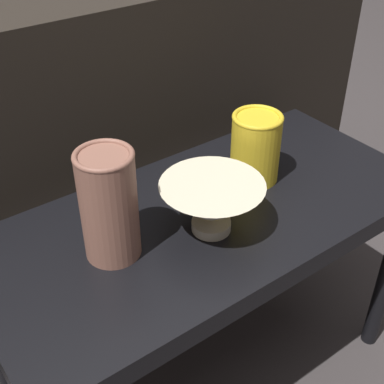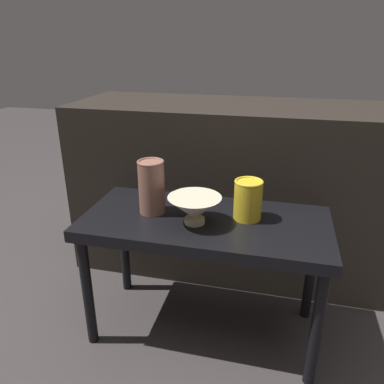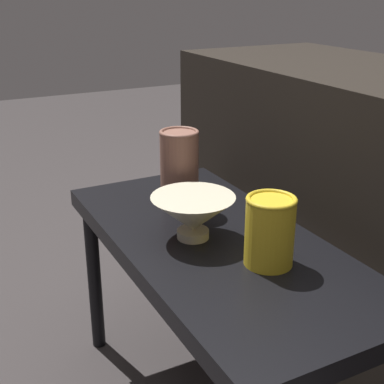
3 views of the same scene
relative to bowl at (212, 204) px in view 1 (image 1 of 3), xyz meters
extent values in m
plane|color=#383333|center=(0.03, 0.04, -0.52)|extent=(8.00, 8.00, 0.00)
cube|color=black|center=(0.03, 0.04, -0.07)|extent=(0.83, 0.39, 0.04)
cylinder|color=black|center=(0.41, 0.20, -0.31)|extent=(0.04, 0.04, 0.42)
cube|color=black|center=(0.03, 0.55, -0.14)|extent=(1.36, 0.50, 0.76)
cylinder|color=beige|center=(0.00, 0.00, -0.04)|extent=(0.07, 0.07, 0.02)
cone|color=beige|center=(0.00, 0.00, 0.00)|extent=(0.17, 0.17, 0.07)
cylinder|color=brown|center=(-0.16, 0.05, 0.04)|extent=(0.09, 0.09, 0.18)
torus|color=brown|center=(-0.16, 0.05, 0.13)|extent=(0.09, 0.09, 0.01)
cylinder|color=gold|center=(0.16, 0.08, 0.01)|extent=(0.09, 0.09, 0.13)
torus|color=gold|center=(0.16, 0.08, 0.08)|extent=(0.09, 0.09, 0.01)
camera|label=1|loc=(-0.44, -0.55, 0.53)|focal=50.00mm
camera|label=2|loc=(0.25, -1.06, 0.51)|focal=35.00mm
camera|label=3|loc=(0.89, -0.46, 0.44)|focal=50.00mm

